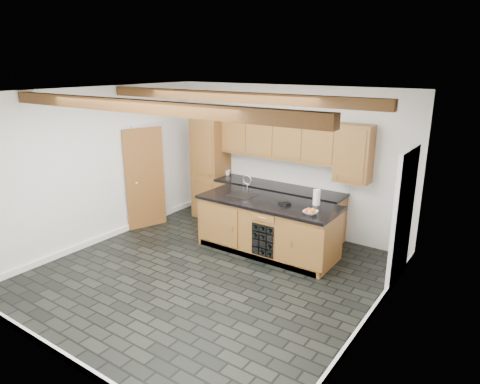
# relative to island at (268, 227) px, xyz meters

# --- Properties ---
(ground) EXTENTS (5.00, 5.00, 0.00)m
(ground) POSITION_rel_island_xyz_m (-0.31, -1.28, -0.46)
(ground) COLOR black
(ground) RESTS_ON ground
(room_shell) EXTENTS (5.01, 5.00, 5.00)m
(room_shell) POSITION_rel_island_xyz_m (-0.39, -0.75, 1.06)
(room_shell) COLOR white
(room_shell) RESTS_ON ground
(back_cabinetry) EXTENTS (3.65, 0.62, 2.20)m
(back_cabinetry) POSITION_rel_island_xyz_m (-0.68, 0.95, 0.51)
(back_cabinetry) COLOR olive
(back_cabinetry) RESTS_ON ground
(island) EXTENTS (2.48, 0.96, 0.93)m
(island) POSITION_rel_island_xyz_m (0.00, 0.00, 0.00)
(island) COLOR olive
(island) RESTS_ON ground
(faucet) EXTENTS (0.45, 0.40, 0.34)m
(faucet) POSITION_rel_island_xyz_m (-0.56, 0.05, 0.50)
(faucet) COLOR black
(faucet) RESTS_ON island
(kitchen_scale) EXTENTS (0.23, 0.17, 0.06)m
(kitchen_scale) POSITION_rel_island_xyz_m (0.31, 0.01, 0.49)
(kitchen_scale) COLOR black
(kitchen_scale) RESTS_ON island
(fruit_bowl) EXTENTS (0.23, 0.23, 0.05)m
(fruit_bowl) POSITION_rel_island_xyz_m (0.88, -0.19, 0.49)
(fruit_bowl) COLOR white
(fruit_bowl) RESTS_ON island
(fruit_cluster) EXTENTS (0.16, 0.17, 0.07)m
(fruit_cluster) POSITION_rel_island_xyz_m (0.88, -0.19, 0.52)
(fruit_cluster) COLOR #CA451B
(fruit_cluster) RESTS_ON fruit_bowl
(paper_towel) EXTENTS (0.12, 0.12, 0.26)m
(paper_towel) POSITION_rel_island_xyz_m (0.76, 0.28, 0.60)
(paper_towel) COLOR white
(paper_towel) RESTS_ON island
(mug) EXTENTS (0.12, 0.12, 0.10)m
(mug) POSITION_rel_island_xyz_m (-1.61, 1.03, 0.52)
(mug) COLOR white
(mug) RESTS_ON back_cabinetry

